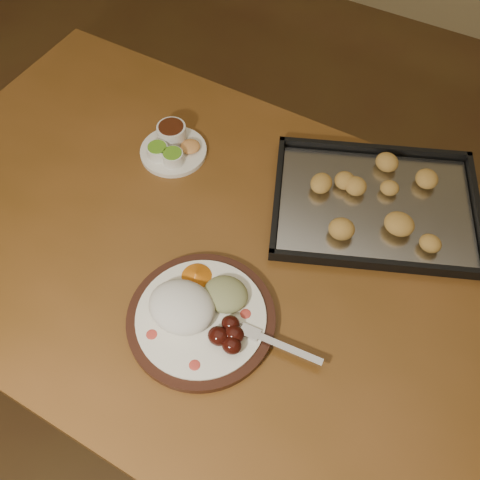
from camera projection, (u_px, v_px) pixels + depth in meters
The scene contains 5 objects.
ground at pixel (209, 317), 1.86m from camera, with size 4.00×4.00×0.00m, color brown.
dining_table at pixel (219, 273), 1.21m from camera, with size 1.52×0.93×0.75m.
dinner_plate at pixel (199, 313), 1.02m from camera, with size 0.39×0.29×0.07m.
condiment_saucer at pixel (172, 146), 1.26m from camera, with size 0.16×0.16×0.05m.
baking_tray at pixel (376, 203), 1.18m from camera, with size 0.54×0.47×0.05m.
Camera 1 is at (0.48, -0.66, 1.70)m, focal length 40.00 mm.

